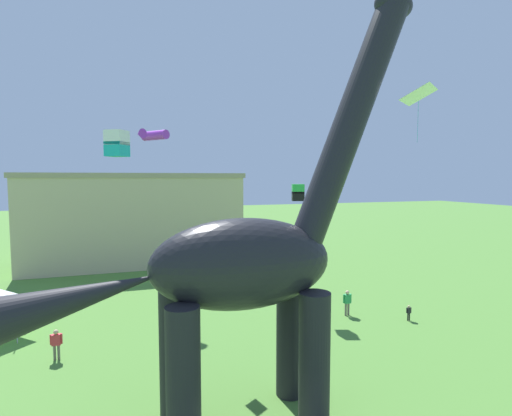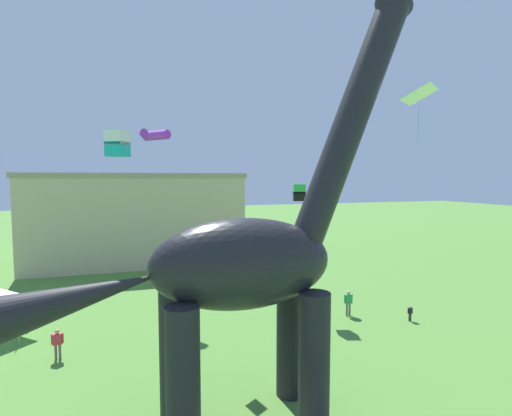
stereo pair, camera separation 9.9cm
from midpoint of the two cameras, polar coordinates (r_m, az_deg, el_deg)
The scene contains 10 objects.
dinosaur_sculpture at distance 15.12m, azimuth -2.38°, elevation -8.01°, with size 16.36×3.47×17.10m.
person_photographer at distance 28.84m, azimuth 20.99°, elevation -13.69°, with size 0.39×0.17×1.03m.
person_watching_child at distance 28.54m, azimuth 12.86°, elevation -12.80°, with size 0.65×0.29×1.74m.
person_near_flyer at distance 23.99m, azimuth -26.86°, elevation -16.74°, with size 0.60×0.27×1.61m.
kite_mid_right at distance 20.36m, azimuth -5.75°, elevation -3.02°, with size 0.84×1.04×1.21m.
kite_apex at distance 31.35m, azimuth -14.80°, elevation 10.10°, with size 2.61×2.48×0.73m.
kite_near_low at distance 19.11m, azimuth 22.18°, elevation 14.81°, with size 2.16×2.04×2.35m.
kite_near_high at distance 28.80m, azimuth 5.95°, elevation 2.23°, with size 1.07×1.07×1.20m.
kite_drifting at distance 18.30m, azimuth -19.49°, elevation 8.72°, with size 1.08×1.08×1.12m.
background_building_block at distance 45.70m, azimuth -16.98°, elevation -1.42°, with size 22.72×8.68×9.90m.
Camera 1 is at (-4.38, -9.48, 9.43)m, focal length 27.87 mm.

